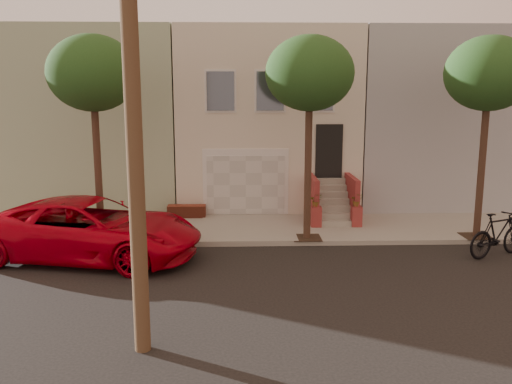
{
  "coord_description": "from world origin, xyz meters",
  "views": [
    {
      "loc": [
        -1.18,
        -12.76,
        4.86
      ],
      "look_at": [
        -0.65,
        3.0,
        1.83
      ],
      "focal_mm": 38.02,
      "sensor_mm": 36.0,
      "label": 1
    }
  ],
  "objects": [
    {
      "name": "tree_mid",
      "position": [
        1.0,
        3.9,
        5.26
      ],
      "size": [
        2.7,
        2.57,
        6.3
      ],
      "color": "#2D2116",
      "rests_on": "sidewalk"
    },
    {
      "name": "tree_left",
      "position": [
        -5.5,
        3.9,
        5.26
      ],
      "size": [
        2.7,
        2.57,
        6.3
      ],
      "color": "#2D2116",
      "rests_on": "sidewalk"
    },
    {
      "name": "motorcycle",
      "position": [
        6.38,
        2.25,
        0.67
      ],
      "size": [
        2.28,
        1.48,
        1.33
      ],
      "primitive_type": "imported",
      "rotation": [
        0.0,
        0.0,
        1.99
      ],
      "color": "black",
      "rests_on": "ground"
    },
    {
      "name": "ground",
      "position": [
        0.0,
        0.0,
        0.0
      ],
      "size": [
        90.0,
        90.0,
        0.0
      ],
      "primitive_type": "plane",
      "color": "black",
      "rests_on": "ground"
    },
    {
      "name": "sidewalk",
      "position": [
        0.0,
        5.35,
        0.07
      ],
      "size": [
        40.0,
        3.7,
        0.15
      ],
      "primitive_type": "cube",
      "color": "gray",
      "rests_on": "ground"
    },
    {
      "name": "house_row",
      "position": [
        0.0,
        11.19,
        3.64
      ],
      "size": [
        33.1,
        11.7,
        7.0
      ],
      "color": "beige",
      "rests_on": "sidewalk"
    },
    {
      "name": "tree_right",
      "position": [
        6.5,
        3.9,
        5.26
      ],
      "size": [
        2.7,
        2.57,
        6.3
      ],
      "color": "#2D2116",
      "rests_on": "sidewalk"
    },
    {
      "name": "pickup_truck",
      "position": [
        -5.43,
        2.44,
        0.88
      ],
      "size": [
        6.82,
        4.2,
        1.76
      ],
      "primitive_type": "imported",
      "rotation": [
        0.0,
        0.0,
        1.36
      ],
      "color": "#BA0014",
      "rests_on": "ground"
    }
  ]
}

